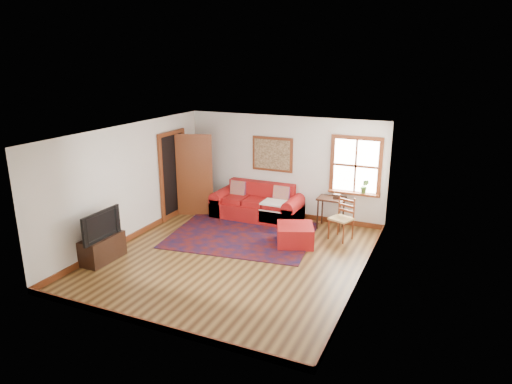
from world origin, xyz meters
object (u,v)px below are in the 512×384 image
at_px(ladder_back_chair, 343,217).
at_px(media_cabinet, 103,248).
at_px(side_table, 331,203).
at_px(red_leather_sofa, 258,207).
at_px(red_ottoman, 295,235).

distance_m(ladder_back_chair, media_cabinet, 5.01).
bearing_deg(side_table, red_leather_sofa, -178.25).
bearing_deg(media_cabinet, red_leather_sofa, 63.21).
height_order(ladder_back_chair, media_cabinet, ladder_back_chair).
height_order(red_ottoman, side_table, side_table).
distance_m(side_table, ladder_back_chair, 0.69).
bearing_deg(red_ottoman, side_table, 49.61).
bearing_deg(side_table, ladder_back_chair, -52.74).
bearing_deg(red_ottoman, media_cabinet, -166.48).
xyz_separation_m(red_leather_sofa, ladder_back_chair, (2.23, -0.48, 0.22)).
relative_size(red_ottoman, side_table, 1.03).
height_order(red_leather_sofa, side_table, red_leather_sofa).
distance_m(red_leather_sofa, red_ottoman, 1.86).
xyz_separation_m(red_ottoman, ladder_back_chair, (0.83, 0.74, 0.29)).
xyz_separation_m(red_leather_sofa, media_cabinet, (-1.77, -3.50, -0.04)).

